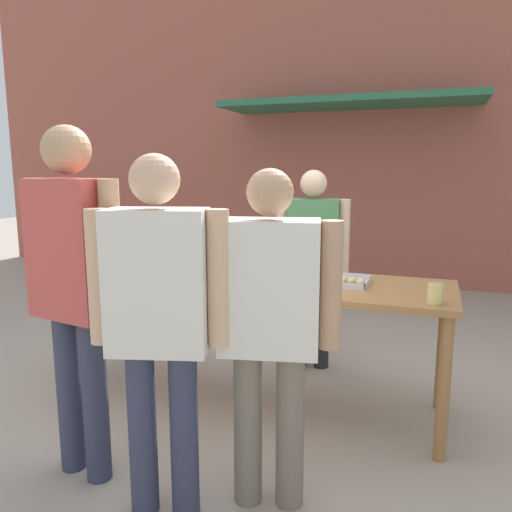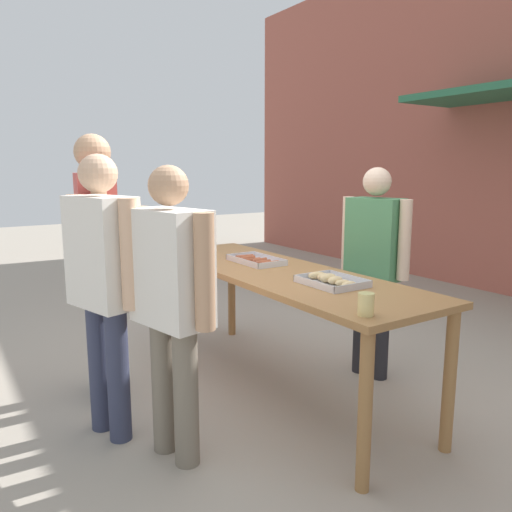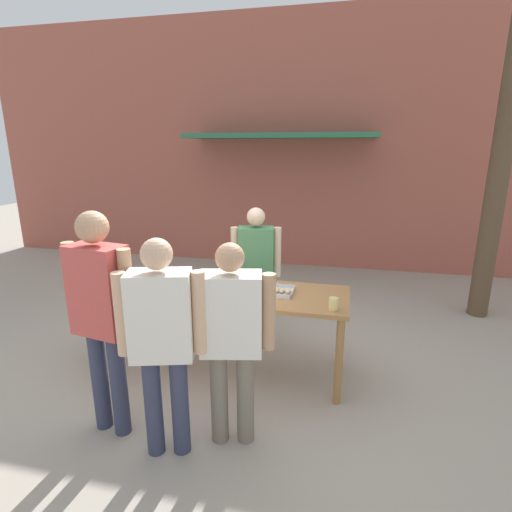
% 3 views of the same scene
% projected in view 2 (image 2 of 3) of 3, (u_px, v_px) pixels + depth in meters
% --- Properties ---
extents(ground_plane, '(24.00, 24.00, 0.00)m').
position_uv_depth(ground_plane, '(276.00, 387.00, 3.63)').
color(ground_plane, '#A39989').
extents(serving_table, '(2.51, 0.78, 0.87)m').
position_uv_depth(serving_table, '(277.00, 283.00, 3.49)').
color(serving_table, olive).
rests_on(serving_table, ground).
extents(food_tray_sausages, '(0.46, 0.26, 0.04)m').
position_uv_depth(food_tray_sausages, '(256.00, 261.00, 3.74)').
color(food_tray_sausages, silver).
rests_on(food_tray_sausages, serving_table).
extents(food_tray_buns, '(0.38, 0.30, 0.06)m').
position_uv_depth(food_tray_buns, '(331.00, 281.00, 3.05)').
color(food_tray_buns, silver).
rests_on(food_tray_buns, serving_table).
extents(condiment_jar_mustard, '(0.07, 0.07, 0.09)m').
position_uv_depth(condiment_jar_mustard, '(175.00, 246.00, 4.24)').
color(condiment_jar_mustard, gold).
rests_on(condiment_jar_mustard, serving_table).
extents(condiment_jar_ketchup, '(0.07, 0.07, 0.09)m').
position_uv_depth(condiment_jar_ketchup, '(182.00, 248.00, 4.17)').
color(condiment_jar_ketchup, '#567A38').
rests_on(condiment_jar_ketchup, serving_table).
extents(beer_cup, '(0.08, 0.08, 0.11)m').
position_uv_depth(beer_cup, '(366.00, 304.00, 2.40)').
color(beer_cup, '#DBC67A').
rests_on(beer_cup, serving_table).
extents(person_server_behind_table, '(0.56, 0.29, 1.58)m').
position_uv_depth(person_server_behind_table, '(374.00, 255.00, 3.69)').
color(person_server_behind_table, '#232328').
rests_on(person_server_behind_table, ground).
extents(person_customer_holding_hotdog, '(0.61, 0.30, 1.79)m').
position_uv_depth(person_customer_holding_hotdog, '(97.00, 244.00, 3.33)').
color(person_customer_holding_hotdog, '#333851').
rests_on(person_customer_holding_hotdog, ground).
extents(person_customer_with_cup, '(0.63, 0.33, 1.59)m').
position_uv_depth(person_customer_with_cup, '(172.00, 292.00, 2.60)').
color(person_customer_with_cup, '#756B5B').
rests_on(person_customer_with_cup, ground).
extents(person_customer_waiting_in_line, '(0.60, 0.35, 1.65)m').
position_uv_depth(person_customer_waiting_in_line, '(103.00, 274.00, 2.83)').
color(person_customer_waiting_in_line, '#333851').
rests_on(person_customer_waiting_in_line, ground).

